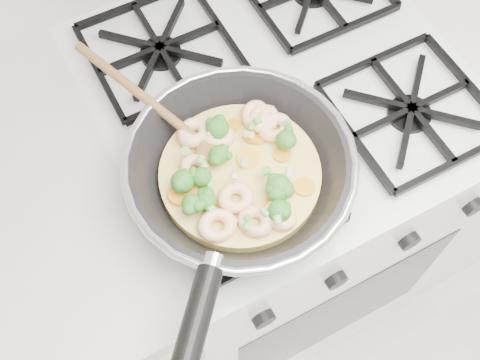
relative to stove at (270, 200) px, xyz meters
name	(u,v)px	position (x,y,z in m)	size (l,w,h in m)	color
stove	(270,200)	(0.00, 0.00, 0.00)	(0.60, 0.60, 0.92)	silver
skillet	(238,172)	(-0.16, -0.14, 0.50)	(0.39, 0.53, 0.10)	black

